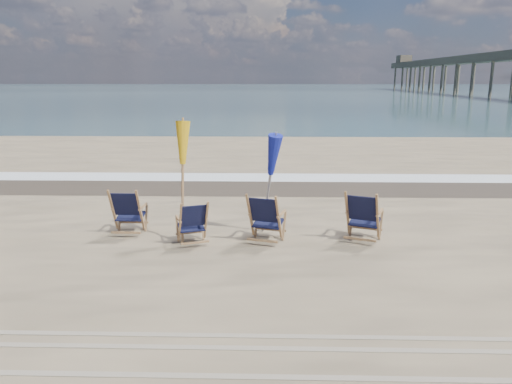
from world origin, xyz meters
TOP-DOWN VIEW (x-y plane):
  - ocean at (0.00, 128.00)m, footprint 400.00×400.00m
  - surf_foam at (0.00, 8.30)m, footprint 200.00×1.40m
  - wet_sand_strip at (0.00, 6.80)m, footprint 200.00×2.60m
  - tire_tracks at (0.00, -2.80)m, footprint 80.00×1.30m
  - beach_chair_0 at (-2.41, 1.92)m, footprint 0.68×0.76m
  - beach_chair_1 at (-0.97, 1.42)m, footprint 0.79×0.83m
  - beach_chair_2 at (0.47, 1.40)m, footprint 0.87×0.92m
  - beach_chair_3 at (2.42, 1.50)m, footprint 0.94×0.99m
  - umbrella_yellow at (-1.45, 1.65)m, footprint 0.30×0.30m
  - umbrella_blue at (0.26, 2.10)m, footprint 0.30×0.30m
  - fishing_pier at (38.00, 74.00)m, footprint 4.40×140.00m

SIDE VIEW (x-z plane):
  - ocean at x=0.00m, z-range 0.00..0.00m
  - wet_sand_strip at x=0.00m, z-range 0.00..0.00m
  - surf_foam at x=0.00m, z-range 0.00..0.01m
  - tire_tracks at x=0.00m, z-range 0.00..0.01m
  - beach_chair_1 at x=-0.97m, z-range 0.00..0.93m
  - beach_chair_0 at x=-2.41m, z-range 0.00..1.04m
  - beach_chair_2 at x=0.47m, z-range 0.00..1.06m
  - beach_chair_3 at x=2.42m, z-range 0.00..1.08m
  - umbrella_blue at x=0.26m, z-range 0.57..2.76m
  - umbrella_yellow at x=-1.45m, z-range 0.67..3.08m
  - fishing_pier at x=38.00m, z-range 0.00..9.30m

